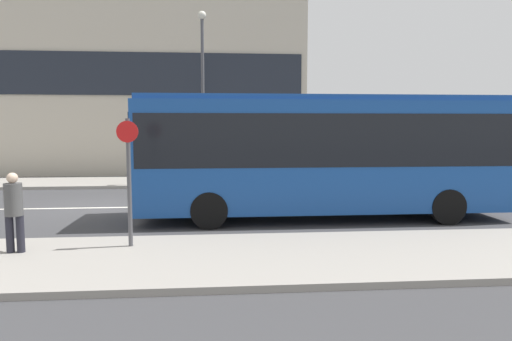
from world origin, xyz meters
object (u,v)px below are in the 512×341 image
(pedestrian_near_stop, at_px, (14,208))
(street_lamp, at_px, (203,80))
(city_bus, at_px, (321,149))
(bus_stop_sign, at_px, (129,172))
(parked_car_0, at_px, (408,173))

(pedestrian_near_stop, bearing_deg, street_lamp, -109.12)
(city_bus, height_order, bus_stop_sign, city_bus)
(city_bus, xyz_separation_m, parked_car_0, (5.05, 5.65, -1.33))
(city_bus, relative_size, bus_stop_sign, 3.88)
(parked_car_0, height_order, pedestrian_near_stop, pedestrian_near_stop)
(pedestrian_near_stop, bearing_deg, city_bus, -154.66)
(parked_car_0, bearing_deg, bus_stop_sign, -137.83)
(bus_stop_sign, relative_size, street_lamp, 0.36)
(parked_car_0, xyz_separation_m, street_lamp, (-8.60, 1.63, 3.95))
(city_bus, relative_size, parked_car_0, 2.20)
(city_bus, distance_m, parked_car_0, 7.69)
(parked_car_0, relative_size, bus_stop_sign, 1.76)
(bus_stop_sign, distance_m, street_lamp, 11.00)
(parked_car_0, xyz_separation_m, pedestrian_near_stop, (-12.02, -9.19, 0.38))
(city_bus, distance_m, bus_stop_sign, 5.79)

